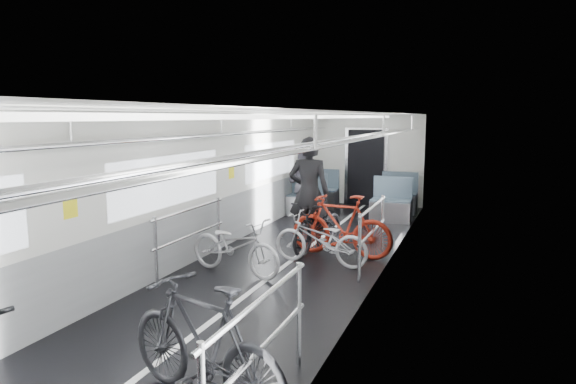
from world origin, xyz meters
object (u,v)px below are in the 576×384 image
object	(u,v)px
bike_right_far	(341,226)
bike_left_far	(235,246)
person_standing	(309,193)
bike_aisle	(319,225)
bike_right_near	(204,343)
person_seated	(303,184)
bike_right_mid	(320,239)

from	to	relation	value
bike_right_far	bike_left_far	bearing A→B (deg)	-34.68
bike_right_far	person_standing	world-z (taller)	person_standing
bike_aisle	bike_right_near	bearing A→B (deg)	-72.83
person_seated	bike_left_far	bearing A→B (deg)	102.95
bike_right_near	person_seated	size ratio (longest dim) A/B	1.13
bike_aisle	person_seated	world-z (taller)	person_seated
bike_aisle	bike_left_far	bearing A→B (deg)	-102.81
bike_aisle	person_standing	world-z (taller)	person_standing
bike_left_far	bike_aisle	size ratio (longest dim) A/B	0.96
bike_right_far	person_seated	size ratio (longest dim) A/B	1.13
bike_right_far	bike_aisle	size ratio (longest dim) A/B	1.04
bike_left_far	bike_right_near	distance (m)	3.54
bike_left_far	person_standing	world-z (taller)	person_standing
bike_right_mid	bike_right_far	size ratio (longest dim) A/B	0.89
person_standing	bike_right_near	bearing A→B (deg)	89.81
bike_right_far	person_seated	world-z (taller)	person_seated
person_seated	bike_aisle	bearing A→B (deg)	120.90
bike_right_far	bike_aisle	world-z (taller)	bike_right_far
person_standing	person_seated	world-z (taller)	person_standing
bike_right_near	bike_right_mid	distance (m)	4.19
bike_aisle	person_standing	distance (m)	0.60
bike_right_near	bike_right_mid	size ratio (longest dim) A/B	1.12
bike_left_far	bike_right_far	distance (m)	1.95
bike_right_mid	person_seated	size ratio (longest dim) A/B	1.01
bike_right_far	person_standing	size ratio (longest dim) A/B	0.89
bike_right_mid	bike_right_far	distance (m)	0.64
bike_right_mid	person_standing	xyz separation A→B (m)	(-0.51, 0.97, 0.58)
bike_right_near	person_standing	world-z (taller)	person_standing
bike_right_mid	bike_left_far	bearing A→B (deg)	-43.54
person_standing	person_seated	bearing A→B (deg)	-78.10
bike_right_mid	person_seated	world-z (taller)	person_seated
bike_aisle	person_seated	size ratio (longest dim) A/B	1.09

